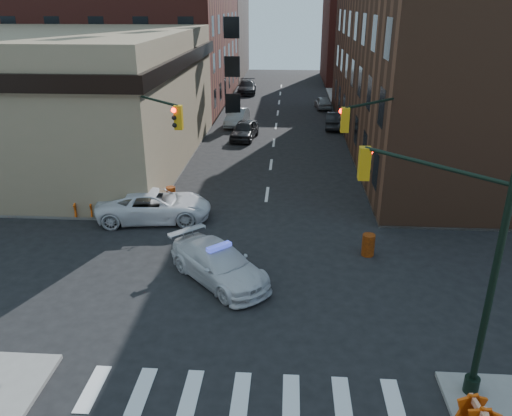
# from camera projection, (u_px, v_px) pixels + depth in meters

# --- Properties ---
(ground) EXTENTS (140.00, 140.00, 0.00)m
(ground) POSITION_uv_depth(u_px,v_px,m) (256.00, 279.00, 21.08)
(ground) COLOR black
(ground) RESTS_ON ground
(sidewalk_nw) EXTENTS (34.00, 54.50, 0.15)m
(sidewalk_nw) POSITION_uv_depth(u_px,v_px,m) (60.00, 112.00, 52.66)
(sidewalk_nw) COLOR gray
(sidewalk_nw) RESTS_ON ground
(sidewalk_ne) EXTENTS (34.00, 54.50, 0.15)m
(sidewalk_ne) POSITION_uv_depth(u_px,v_px,m) (507.00, 118.00, 49.80)
(sidewalk_ne) COLOR gray
(sidewalk_ne) RESTS_ON ground
(bank_building) EXTENTS (22.00, 22.00, 9.00)m
(bank_building) POSITION_uv_depth(u_px,v_px,m) (34.00, 98.00, 35.62)
(bank_building) COLOR #8A775A
(bank_building) RESTS_ON ground
(commercial_row_ne) EXTENTS (14.00, 34.00, 14.00)m
(commercial_row_ne) POSITION_uv_depth(u_px,v_px,m) (444.00, 56.00, 38.33)
(commercial_row_ne) COLOR #543221
(commercial_row_ne) RESTS_ON ground
(filler_nw) EXTENTS (20.00, 18.00, 16.00)m
(filler_nw) POSITION_uv_depth(u_px,v_px,m) (179.00, 22.00, 76.15)
(filler_nw) COLOR brown
(filler_nw) RESTS_ON ground
(filler_ne) EXTENTS (16.00, 16.00, 12.00)m
(filler_ne) POSITION_uv_depth(u_px,v_px,m) (381.00, 38.00, 71.36)
(filler_ne) COLOR #59221C
(filler_ne) RESTS_ON ground
(signal_pole_se) EXTENTS (5.40, 5.27, 8.00)m
(signal_pole_se) POSITION_uv_depth(u_px,v_px,m) (459.00, 244.00, 13.85)
(signal_pole_se) COLOR black
(signal_pole_se) RESTS_ON sidewalk_se
(signal_pole_nw) EXTENTS (3.58, 3.67, 8.00)m
(signal_pole_nw) POSITION_uv_depth(u_px,v_px,m) (146.00, 143.00, 24.70)
(signal_pole_nw) COLOR black
(signal_pole_nw) RESTS_ON sidewalk_nw
(signal_pole_ne) EXTENTS (3.67, 3.58, 8.00)m
(signal_pole_ne) POSITION_uv_depth(u_px,v_px,m) (384.00, 148.00, 23.99)
(signal_pole_ne) COLOR black
(signal_pole_ne) RESTS_ON sidewalk_ne
(tree_ne_near) EXTENTS (3.00, 3.00, 4.85)m
(tree_ne_near) POSITION_uv_depth(u_px,v_px,m) (362.00, 93.00, 43.24)
(tree_ne_near) COLOR black
(tree_ne_near) RESTS_ON sidewalk_ne
(tree_ne_far) EXTENTS (3.00, 3.00, 4.85)m
(tree_ne_far) POSITION_uv_depth(u_px,v_px,m) (352.00, 80.00, 50.61)
(tree_ne_far) COLOR black
(tree_ne_far) RESTS_ON sidewalk_ne
(police_car) EXTENTS (5.13, 5.28, 1.52)m
(police_car) POSITION_uv_depth(u_px,v_px,m) (219.00, 264.00, 20.73)
(police_car) COLOR silver
(police_car) RESTS_ON ground
(pickup) EXTENTS (6.26, 3.49, 1.65)m
(pickup) POSITION_uv_depth(u_px,v_px,m) (155.00, 205.00, 26.49)
(pickup) COLOR white
(pickup) RESTS_ON ground
(parked_car_wnear) EXTENTS (2.44, 4.79, 1.56)m
(parked_car_wnear) POSITION_uv_depth(u_px,v_px,m) (245.00, 130.00, 42.23)
(parked_car_wnear) COLOR black
(parked_car_wnear) RESTS_ON ground
(parked_car_wfar) EXTENTS (2.09, 4.86, 1.56)m
(parked_car_wfar) POSITION_uv_depth(u_px,v_px,m) (237.00, 117.00, 46.89)
(parked_car_wfar) COLOR gray
(parked_car_wfar) RESTS_ON ground
(parked_car_wdeep) EXTENTS (2.50, 5.62, 1.60)m
(parked_car_wdeep) POSITION_uv_depth(u_px,v_px,m) (247.00, 87.00, 63.25)
(parked_car_wdeep) COLOR black
(parked_car_wdeep) RESTS_ON ground
(parked_car_enear) EXTENTS (2.14, 4.77, 1.52)m
(parked_car_enear) POSITION_uv_depth(u_px,v_px,m) (336.00, 120.00, 45.91)
(parked_car_enear) COLOR black
(parked_car_enear) RESTS_ON ground
(parked_car_efar) EXTENTS (1.91, 4.06, 1.34)m
(parked_car_efar) POSITION_uv_depth(u_px,v_px,m) (323.00, 102.00, 54.32)
(parked_car_efar) COLOR #92969A
(parked_car_efar) RESTS_ON ground
(pedestrian_a) EXTENTS (0.57, 0.38, 1.54)m
(pedestrian_a) POSITION_uv_depth(u_px,v_px,m) (110.00, 182.00, 29.60)
(pedestrian_a) COLOR black
(pedestrian_a) RESTS_ON sidewalk_nw
(pedestrian_b) EXTENTS (0.92, 0.79, 1.65)m
(pedestrian_b) POSITION_uv_depth(u_px,v_px,m) (106.00, 197.00, 27.20)
(pedestrian_b) COLOR black
(pedestrian_b) RESTS_ON sidewalk_nw
(pedestrian_c) EXTENTS (1.12, 0.67, 1.78)m
(pedestrian_c) POSITION_uv_depth(u_px,v_px,m) (89.00, 177.00, 30.17)
(pedestrian_c) COLOR #1E222E
(pedestrian_c) RESTS_ON sidewalk_nw
(barrel_road) EXTENTS (0.68, 0.68, 1.03)m
(barrel_road) POSITION_uv_depth(u_px,v_px,m) (368.00, 245.00, 22.86)
(barrel_road) COLOR #C75D09
(barrel_road) RESTS_ON ground
(barrel_bank) EXTENTS (0.69, 0.69, 0.97)m
(barrel_bank) POSITION_uv_depth(u_px,v_px,m) (171.00, 195.00, 28.86)
(barrel_bank) COLOR #E04A0A
(barrel_bank) RESTS_ON ground
(barricade_nw_a) EXTENTS (1.34, 0.73, 0.98)m
(barricade_nw_a) POSITION_uv_depth(u_px,v_px,m) (99.00, 195.00, 28.42)
(barricade_nw_a) COLOR red
(barricade_nw_a) RESTS_ON sidewalk_nw
(barricade_nw_b) EXTENTS (1.19, 0.68, 0.85)m
(barricade_nw_b) POSITION_uv_depth(u_px,v_px,m) (85.00, 209.00, 26.71)
(barricade_nw_b) COLOR #C06109
(barricade_nw_b) RESTS_ON sidewalk_nw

